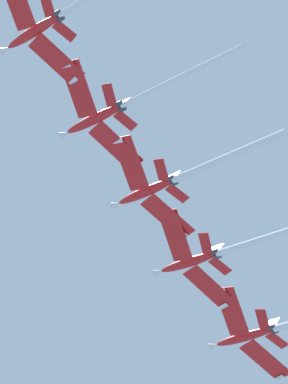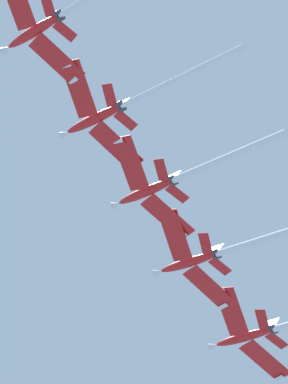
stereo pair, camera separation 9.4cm
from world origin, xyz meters
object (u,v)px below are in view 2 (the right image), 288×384
jet_inner_left (115,109)px  jet_centre (173,180)px  jet_far_left (52,20)px  jet_far_right (271,330)px  jet_inner_right (213,255)px

jet_inner_left → jet_centre: jet_inner_left is taller
jet_inner_left → jet_far_left: bearing=-168.1°
jet_inner_left → jet_centre: (13.96, 1.61, -1.37)m
jet_far_right → jet_centre: bearing=-166.0°
jet_far_left → jet_centre: size_ratio=0.98×
jet_far_left → jet_far_right: size_ratio=1.00×
jet_inner_right → jet_far_left: bearing=-167.4°
jet_far_left → jet_inner_right: 44.15m
jet_inner_left → jet_far_right: 44.03m
jet_centre → jet_inner_right: size_ratio=1.05×
jet_inner_left → jet_far_right: size_ratio=1.07×
jet_inner_left → jet_centre: bearing=6.6°
jet_far_left → jet_far_right: jet_far_left is taller
jet_centre → jet_inner_right: jet_inner_right is taller
jet_far_left → jet_inner_left: size_ratio=0.94×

